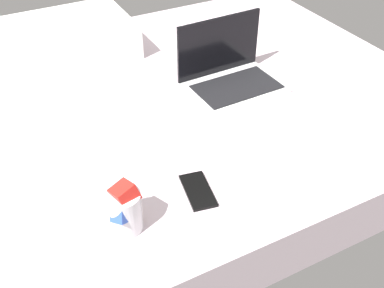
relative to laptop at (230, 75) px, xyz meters
The scene contains 5 objects.
bed_mattress 24.89cm from the laptop, behind, with size 180.00×140.00×18.00cm, color silver.
laptop is the anchor object (origin of this frame).
snack_cup 73.35cm from the laptop, 141.80° to the right, with size 9.34×9.99×14.27cm.
cell_phone 55.94cm from the laptop, 130.12° to the right, with size 6.80×14.00×0.80cm, color black.
pillow 68.32cm from the laptop, 131.02° to the left, with size 52.00×36.00×13.00cm, color white.
Camera 1 is at (-59.91, -127.28, 106.74)cm, focal length 44.47 mm.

